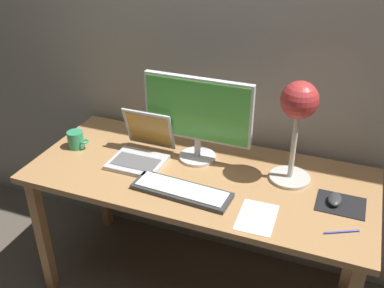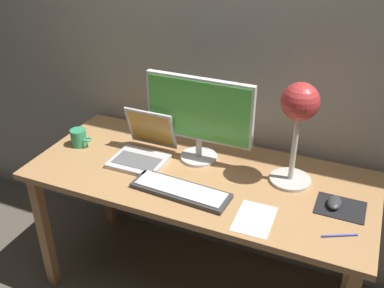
% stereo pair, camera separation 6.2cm
% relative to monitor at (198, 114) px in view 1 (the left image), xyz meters
% --- Properties ---
extents(ground_plane, '(4.80, 4.80, 0.00)m').
position_rel_monitor_xyz_m(ground_plane, '(0.06, -0.12, -0.98)').
color(ground_plane, brown).
rests_on(ground_plane, ground).
extents(back_wall, '(4.80, 0.06, 2.60)m').
position_rel_monitor_xyz_m(back_wall, '(0.06, 0.28, 0.32)').
color(back_wall, '#9E998E').
rests_on(back_wall, ground).
extents(desk, '(1.60, 0.70, 0.74)m').
position_rel_monitor_xyz_m(desk, '(0.06, -0.12, -0.32)').
color(desk, tan).
rests_on(desk, ground).
extents(monitor, '(0.53, 0.18, 0.42)m').
position_rel_monitor_xyz_m(monitor, '(0.00, 0.00, 0.00)').
color(monitor, silver).
rests_on(monitor, desk).
extents(keyboard_main, '(0.45, 0.17, 0.03)m').
position_rel_monitor_xyz_m(keyboard_main, '(0.04, -0.30, -0.23)').
color(keyboard_main, '#38383A').
rests_on(keyboard_main, desk).
extents(laptop, '(0.26, 0.28, 0.23)m').
position_rel_monitor_xyz_m(laptop, '(-0.25, -0.09, -0.18)').
color(laptop, silver).
rests_on(laptop, desk).
extents(desk_lamp, '(0.19, 0.19, 0.47)m').
position_rel_monitor_xyz_m(desk_lamp, '(0.46, -0.02, 0.10)').
color(desk_lamp, beige).
rests_on(desk_lamp, desk).
extents(mousepad, '(0.20, 0.16, 0.00)m').
position_rel_monitor_xyz_m(mousepad, '(0.69, -0.13, -0.24)').
color(mousepad, black).
rests_on(mousepad, desk).
extents(mouse, '(0.06, 0.10, 0.03)m').
position_rel_monitor_xyz_m(mouse, '(0.67, -0.13, -0.22)').
color(mouse, '#38383A').
rests_on(mouse, mousepad).
extents(coffee_mug, '(0.12, 0.08, 0.09)m').
position_rel_monitor_xyz_m(coffee_mug, '(-0.62, -0.12, -0.20)').
color(coffee_mug, '#339966').
rests_on(coffee_mug, desk).
extents(paper_sheet_near_mouse, '(0.15, 0.21, 0.00)m').
position_rel_monitor_xyz_m(paper_sheet_near_mouse, '(0.39, -0.34, -0.24)').
color(paper_sheet_near_mouse, white).
rests_on(paper_sheet_near_mouse, desk).
extents(pen, '(0.13, 0.07, 0.01)m').
position_rel_monitor_xyz_m(pen, '(0.71, -0.31, -0.24)').
color(pen, '#2633A5').
rests_on(pen, desk).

